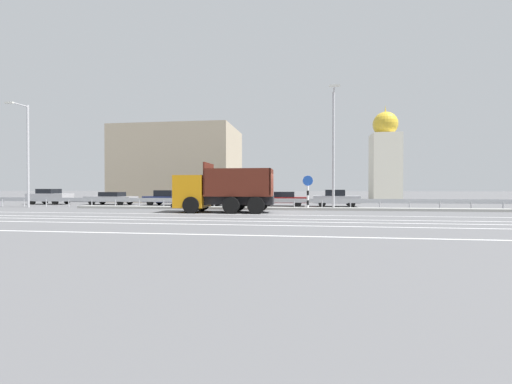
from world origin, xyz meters
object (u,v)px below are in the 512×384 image
object	(u,v)px
parked_car_1	(111,198)
church_tower	(385,157)
street_lamp_0	(27,151)
dump_truck	(213,193)
median_road_sign	(308,191)
parked_car_3	(230,198)
parked_car_4	(283,199)
parked_car_0	(50,196)
parked_car_5	(336,198)
parked_car_2	(167,198)
street_lamp_1	(334,144)

from	to	relation	value
parked_car_1	church_tower	bearing A→B (deg)	-57.03
street_lamp_0	dump_truck	bearing A→B (deg)	-11.23
median_road_sign	parked_car_1	bearing A→B (deg)	164.02
parked_car_3	dump_truck	bearing A→B (deg)	4.11
parked_car_1	dump_truck	bearing A→B (deg)	-122.38
dump_truck	parked_car_4	bearing A→B (deg)	-27.18
parked_car_0	parked_car_5	world-z (taller)	parked_car_0
street_lamp_0	parked_car_3	distance (m)	16.97
dump_truck	parked_car_2	world-z (taller)	dump_truck
parked_car_0	street_lamp_0	bearing A→B (deg)	22.98
street_lamp_0	parked_car_5	distance (m)	25.77
dump_truck	church_tower	distance (m)	30.69
street_lamp_0	street_lamp_1	world-z (taller)	street_lamp_1
street_lamp_1	parked_car_3	world-z (taller)	street_lamp_1
dump_truck	church_tower	world-z (taller)	church_tower
dump_truck	street_lamp_1	distance (m)	9.16
parked_car_3	parked_car_5	distance (m)	9.16
median_road_sign	street_lamp_0	distance (m)	22.86
parked_car_1	parked_car_5	bearing A→B (deg)	-88.93
parked_car_3	parked_car_5	size ratio (longest dim) A/B	1.05
street_lamp_1	parked_car_0	bearing A→B (deg)	168.18
street_lamp_0	parked_car_0	bearing A→B (deg)	113.01
parked_car_0	parked_car_3	size ratio (longest dim) A/B	0.96
median_road_sign	street_lamp_0	size ratio (longest dim) A/B	0.30
median_road_sign	parked_car_1	distance (m)	19.14
parked_car_5	parked_car_1	bearing A→B (deg)	-89.12
median_road_sign	street_lamp_1	distance (m)	3.82
dump_truck	street_lamp_0	world-z (taller)	street_lamp_0
median_road_sign	parked_car_3	distance (m)	8.18
median_road_sign	parked_car_0	distance (m)	25.42
parked_car_2	parked_car_4	bearing A→B (deg)	93.14
parked_car_2	parked_car_3	xyz separation A→B (m)	(5.99, -0.51, -0.02)
street_lamp_1	parked_car_2	bearing A→B (deg)	159.75
dump_truck	street_lamp_0	bearing A→B (deg)	77.71
parked_car_5	parked_car_0	bearing A→B (deg)	-88.84
street_lamp_0	parked_car_0	size ratio (longest dim) A/B	2.14
parked_car_4	parked_car_5	size ratio (longest dim) A/B	1.09
street_lamp_1	parked_car_3	distance (m)	10.62
parked_car_1	parked_car_4	size ratio (longest dim) A/B	1.13
median_road_sign	parked_car_2	distance (m)	13.73
parked_car_0	parked_car_4	bearing A→B (deg)	89.35
street_lamp_0	parked_car_2	bearing A→B (deg)	27.10
median_road_sign	parked_car_3	world-z (taller)	median_road_sign
median_road_sign	street_lamp_1	world-z (taller)	street_lamp_1
parked_car_2	parked_car_4	xyz separation A→B (m)	(10.66, -0.03, -0.04)
parked_car_4	parked_car_3	bearing A→B (deg)	93.89
street_lamp_0	parked_car_3	size ratio (longest dim) A/B	2.05
street_lamp_1	dump_truck	bearing A→B (deg)	-159.52
street_lamp_1	parked_car_4	xyz separation A→B (m)	(-3.87, 5.33, -4.06)
parked_car_1	parked_car_2	xyz separation A→B (m)	(5.65, -0.19, 0.06)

